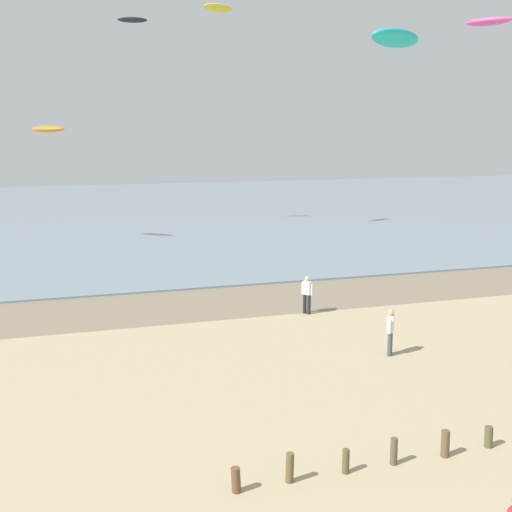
# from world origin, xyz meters

# --- Properties ---
(wet_sand_strip) EXTENTS (120.00, 5.77, 0.01)m
(wet_sand_strip) POSITION_xyz_m (0.00, 21.78, 0.00)
(wet_sand_strip) COLOR #84755B
(wet_sand_strip) RESTS_ON ground
(sea) EXTENTS (160.00, 70.00, 0.10)m
(sea) POSITION_xyz_m (0.00, 59.66, 0.05)
(sea) COLOR gray
(sea) RESTS_ON ground
(person_left_flank) EXTENTS (0.39, 0.48, 1.71)m
(person_left_flank) POSITION_xyz_m (7.71, 12.73, 0.92)
(person_left_flank) COLOR #4C4C56
(person_left_flank) RESTS_ON ground
(person_right_flank) EXTENTS (0.39, 0.48, 1.71)m
(person_right_flank) POSITION_xyz_m (6.89, 18.75, 0.92)
(person_right_flank) COLOR #232328
(person_right_flank) RESTS_ON ground
(kite_aloft_0) EXTENTS (2.67, 2.49, 0.48)m
(kite_aloft_0) POSITION_xyz_m (-3.63, 41.02, 8.18)
(kite_aloft_0) COLOR orange
(kite_aloft_2) EXTENTS (2.83, 2.06, 0.71)m
(kite_aloft_2) POSITION_xyz_m (8.76, 41.47, 16.92)
(kite_aloft_2) COLOR yellow
(kite_aloft_4) EXTENTS (2.40, 1.14, 0.54)m
(kite_aloft_4) POSITION_xyz_m (3.14, 46.48, 16.58)
(kite_aloft_4) COLOR black
(kite_aloft_5) EXTENTS (3.15, 2.52, 0.84)m
(kite_aloft_5) POSITION_xyz_m (8.58, 14.73, 11.32)
(kite_aloft_5) COLOR #19B2B7
(kite_aloft_6) EXTENTS (2.30, 2.75, 0.57)m
(kite_aloft_6) POSITION_xyz_m (21.69, 27.26, 14.42)
(kite_aloft_6) COLOR #E54C99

